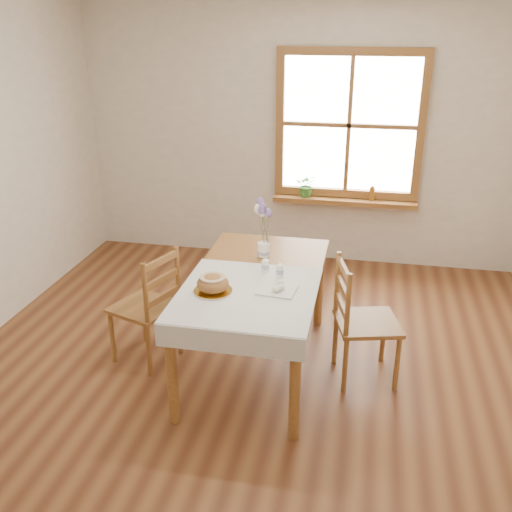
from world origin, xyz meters
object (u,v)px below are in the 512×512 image
(bread_plate, at_px, (213,291))
(flower_vase, at_px, (264,251))
(dining_table, at_px, (256,286))
(chair_left, at_px, (144,305))
(chair_right, at_px, (368,321))

(bread_plate, relative_size, flower_vase, 2.34)
(dining_table, distance_m, flower_vase, 0.37)
(dining_table, bearing_deg, chair_left, -176.56)
(dining_table, relative_size, chair_left, 1.77)
(chair_left, distance_m, bread_plate, 0.75)
(bread_plate, height_order, flower_vase, flower_vase)
(chair_left, distance_m, flower_vase, 0.99)
(chair_left, height_order, flower_vase, chair_left)
(chair_left, relative_size, bread_plate, 3.61)
(chair_right, height_order, flower_vase, chair_right)
(chair_left, relative_size, flower_vase, 8.44)
(dining_table, xyz_separation_m, chair_right, (0.80, 0.03, -0.21))
(dining_table, bearing_deg, flower_vase, 91.57)
(dining_table, xyz_separation_m, bread_plate, (-0.22, -0.33, 0.10))
(chair_right, xyz_separation_m, flower_vase, (-0.81, 0.31, 0.35))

